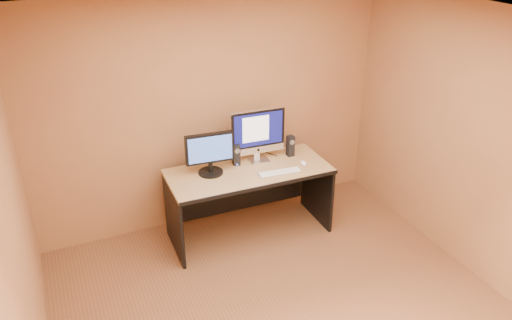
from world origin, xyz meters
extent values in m
plane|color=white|center=(0.00, 0.00, 2.60)|extent=(4.00, 4.00, 0.00)
cube|color=silver|center=(0.47, 1.25, 0.81)|extent=(0.48, 0.17, 0.02)
ellipsoid|color=white|center=(0.80, 1.32, 0.82)|extent=(0.08, 0.12, 0.04)
cylinder|color=black|center=(0.57, 1.73, 0.81)|extent=(0.12, 0.22, 0.01)
cylinder|color=black|center=(0.45, 1.72, 0.81)|extent=(0.10, 0.18, 0.01)
camera|label=1|loc=(-1.66, -2.90, 3.29)|focal=35.00mm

